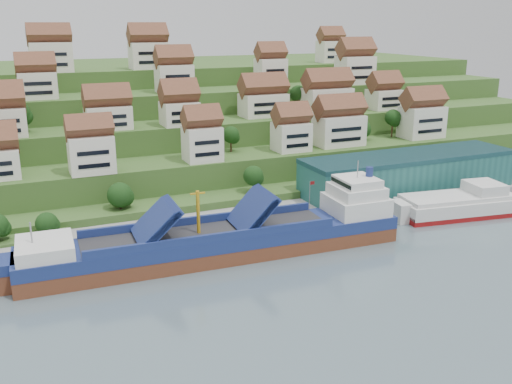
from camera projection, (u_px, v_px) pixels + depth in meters
name	position (u px, v px, depth m)	size (l,w,h in m)	color
ground	(256.00, 249.00, 119.99)	(300.00, 300.00, 0.00)	slate
quay	(306.00, 211.00, 140.49)	(180.00, 14.00, 2.20)	gray
hillside	(143.00, 122.00, 207.88)	(260.00, 128.00, 31.00)	#2D4C1E
hillside_village	(186.00, 100.00, 166.60)	(160.66, 62.26, 28.95)	white
hillside_trees	(171.00, 131.00, 154.17)	(140.04, 62.45, 30.77)	#1B4115
warehouse	(409.00, 172.00, 152.74)	(60.00, 15.00, 10.00)	#225E5A
flagpole	(310.00, 195.00, 133.72)	(1.28, 0.16, 8.00)	gray
cargo_ship	(228.00, 240.00, 116.02)	(77.84, 15.27, 17.16)	brown
second_ship	(459.00, 205.00, 140.51)	(30.56, 14.84, 8.51)	maroon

